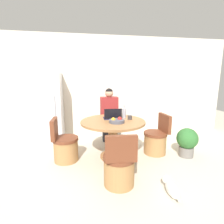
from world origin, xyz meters
name	(u,v)px	position (x,y,z in m)	size (l,w,h in m)	color
ground_plane	(111,161)	(0.00, 0.00, 0.00)	(12.00, 12.00, 0.00)	beige
wall_back	(101,88)	(0.00, 1.54, 1.30)	(7.00, 0.06, 2.60)	beige
refrigerator	(49,109)	(-1.26, 1.19, 0.84)	(0.60, 0.63, 1.67)	silver
dining_table	(113,130)	(0.07, 0.15, 0.56)	(1.23, 1.23, 0.75)	olive
chair_left_side	(65,147)	(-0.85, 0.18, 0.27)	(0.47, 0.47, 0.82)	#9E7042
chair_near_camera	(119,168)	(-0.01, -0.77, 0.27)	(0.47, 0.48, 0.82)	#9E7042
chair_right_side	(156,141)	(0.98, 0.19, 0.27)	(0.47, 0.47, 0.82)	#9E7042
person_seated	(109,114)	(0.12, 0.99, 0.71)	(0.40, 0.37, 1.32)	#2D2D38
laptop	(112,117)	(0.09, 0.31, 0.79)	(0.35, 0.21, 0.21)	#141947
fruit_bowl	(117,121)	(0.11, 0.01, 0.78)	(0.28, 0.28, 0.10)	#4C4C56
coffee_cup	(130,117)	(0.41, 0.20, 0.79)	(0.09, 0.09, 0.08)	#383333
bottle	(124,113)	(0.33, 0.33, 0.85)	(0.08, 0.08, 0.26)	#9999A3
cat	(171,188)	(0.63, -1.09, 0.10)	(0.15, 0.45, 0.19)	white
potted_plant	(187,141)	(1.52, -0.06, 0.32)	(0.41, 0.41, 0.58)	slate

